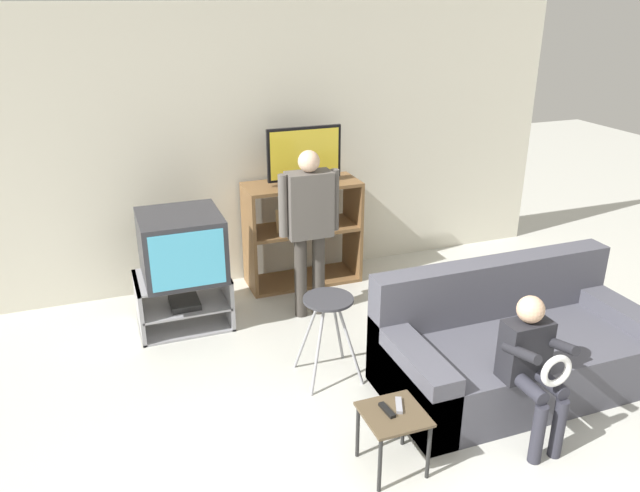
% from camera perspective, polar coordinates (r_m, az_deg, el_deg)
% --- Properties ---
extents(wall_back, '(6.40, 0.06, 2.60)m').
position_cam_1_polar(wall_back, '(5.94, -6.76, 8.77)').
color(wall_back, silver).
rests_on(wall_back, ground_plane).
extents(tv_stand, '(0.77, 0.55, 0.46)m').
position_cam_1_polar(tv_stand, '(5.45, -12.36, -4.93)').
color(tv_stand, '#939399').
rests_on(tv_stand, ground_plane).
extents(television_main, '(0.66, 0.66, 0.54)m').
position_cam_1_polar(television_main, '(5.25, -12.55, 0.03)').
color(television_main, '#2D2D33').
rests_on(television_main, tv_stand).
extents(media_shelf, '(1.09, 0.46, 1.01)m').
position_cam_1_polar(media_shelf, '(6.02, -1.63, 1.28)').
color(media_shelf, brown).
rests_on(media_shelf, ground_plane).
extents(television_flat, '(0.70, 0.20, 0.53)m').
position_cam_1_polar(television_flat, '(5.77, -1.44, 8.14)').
color(television_flat, black).
rests_on(television_flat, media_shelf).
extents(folding_stool, '(0.42, 0.41, 0.65)m').
position_cam_1_polar(folding_stool, '(4.50, 0.76, -6.09)').
color(folding_stool, '#99999E').
rests_on(folding_stool, ground_plane).
extents(snack_table, '(0.36, 0.36, 0.39)m').
position_cam_1_polar(snack_table, '(3.82, 6.73, -15.66)').
color(snack_table, brown).
rests_on(snack_table, ground_plane).
extents(remote_control_black, '(0.05, 0.15, 0.02)m').
position_cam_1_polar(remote_control_black, '(3.79, 6.14, -14.69)').
color(remote_control_black, black).
rests_on(remote_control_black, snack_table).
extents(remote_control_white, '(0.09, 0.15, 0.02)m').
position_cam_1_polar(remote_control_white, '(3.83, 7.22, -14.24)').
color(remote_control_white, gray).
rests_on(remote_control_white, snack_table).
extents(couch, '(1.95, 0.94, 0.85)m').
position_cam_1_polar(couch, '(4.77, 17.23, -8.93)').
color(couch, '#4C4C56').
rests_on(couch, ground_plane).
extents(person_standing_adult, '(0.53, 0.20, 1.48)m').
position_cam_1_polar(person_standing_adult, '(5.25, -0.99, 2.45)').
color(person_standing_adult, '#3D3833').
rests_on(person_standing_adult, ground_plane).
extents(person_seated_child, '(0.33, 0.43, 0.97)m').
position_cam_1_polar(person_seated_child, '(4.10, 18.85, -9.87)').
color(person_seated_child, '#2D2D38').
rests_on(person_seated_child, ground_plane).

